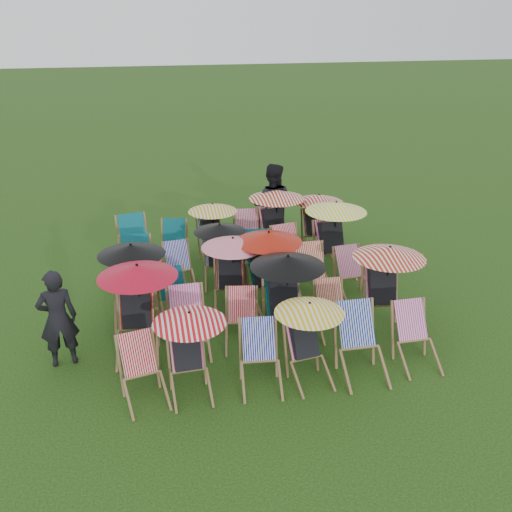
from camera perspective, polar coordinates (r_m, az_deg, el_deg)
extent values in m
plane|color=#15330B|center=(10.30, -0.60, -5.38)|extent=(100.00, 100.00, 0.00)
cube|color=red|center=(8.14, -11.75, -9.50)|extent=(0.51, 0.42, 0.54)
cube|color=#FE3280|center=(8.15, -6.99, -9.22)|extent=(0.46, 0.34, 0.53)
cube|color=black|center=(8.11, -6.94, -9.40)|extent=(0.39, 0.40, 0.55)
sphere|color=tan|center=(8.04, -7.14, -7.30)|extent=(0.19, 0.19, 0.19)
cylinder|color=black|center=(7.96, -6.59, -8.01)|extent=(0.03, 0.03, 0.65)
cone|color=red|center=(7.81, -6.69, -6.15)|extent=(1.02, 1.02, 0.16)
cube|color=#0710A3|center=(8.26, 0.27, -8.30)|extent=(0.50, 0.39, 0.56)
cube|color=#F83193|center=(8.38, 4.66, -8.20)|extent=(0.48, 0.38, 0.52)
cube|color=black|center=(8.35, 4.79, -8.36)|extent=(0.41, 0.42, 0.54)
sphere|color=tan|center=(8.27, 4.58, -6.37)|extent=(0.19, 0.19, 0.19)
cylinder|color=black|center=(8.22, 5.30, -6.98)|extent=(0.03, 0.03, 0.64)
cone|color=yellow|center=(8.07, 5.37, -5.20)|extent=(1.00, 1.00, 0.15)
cube|color=#071DA2|center=(8.61, 9.98, -6.68)|extent=(0.53, 0.40, 0.62)
cube|color=#D82B96|center=(9.05, 15.22, -6.17)|extent=(0.47, 0.35, 0.56)
cube|color=red|center=(9.13, -11.84, -4.91)|extent=(0.56, 0.44, 0.63)
cube|color=black|center=(9.09, -11.86, -5.08)|extent=(0.48, 0.50, 0.66)
sphere|color=tan|center=(9.03, -12.00, -2.80)|extent=(0.23, 0.23, 0.23)
cylinder|color=black|center=(8.91, -11.61, -3.53)|extent=(0.03, 0.03, 0.78)
cone|color=#BA0A23|center=(8.75, -11.79, -1.46)|extent=(1.22, 1.22, 0.19)
cube|color=#FF33A6|center=(9.11, -7.03, -4.92)|extent=(0.50, 0.37, 0.60)
cube|color=red|center=(9.23, -1.44, -4.86)|extent=(0.50, 0.40, 0.53)
cube|color=#0A6C44|center=(9.30, 2.61, -3.90)|extent=(0.56, 0.43, 0.63)
cube|color=black|center=(9.26, 2.67, -4.06)|extent=(0.47, 0.49, 0.66)
sphere|color=tan|center=(9.20, 2.59, -1.85)|extent=(0.23, 0.23, 0.23)
cylinder|color=black|center=(9.10, 3.16, -2.54)|extent=(0.03, 0.03, 0.77)
cone|color=black|center=(8.95, 3.21, -0.52)|extent=(1.20, 1.20, 0.19)
cube|color=red|center=(9.62, 7.36, -3.92)|extent=(0.44, 0.33, 0.52)
cube|color=#F7317F|center=(9.87, 12.38, -2.81)|extent=(0.58, 0.47, 0.62)
cube|color=black|center=(9.82, 12.45, -2.96)|extent=(0.51, 0.52, 0.65)
sphere|color=tan|center=(9.78, 12.47, -0.88)|extent=(0.23, 0.23, 0.23)
cylinder|color=black|center=(9.68, 13.03, -1.53)|extent=(0.03, 0.03, 0.76)
cone|color=red|center=(9.54, 13.22, 0.36)|extent=(1.20, 1.20, 0.18)
cube|color=red|center=(10.12, -12.44, -2.34)|extent=(0.51, 0.38, 0.59)
cube|color=black|center=(10.08, -12.44, -2.47)|extent=(0.43, 0.44, 0.62)
sphere|color=tan|center=(10.04, -12.59, -0.55)|extent=(0.22, 0.22, 0.22)
cylinder|color=black|center=(9.92, -12.23, -1.13)|extent=(0.03, 0.03, 0.72)
cone|color=black|center=(9.79, -12.39, 0.63)|extent=(1.14, 1.14, 0.18)
cube|color=#096530|center=(10.05, -8.43, -2.72)|extent=(0.48, 0.39, 0.52)
cube|color=red|center=(10.25, -2.63, -1.53)|extent=(0.53, 0.43, 0.58)
cube|color=black|center=(10.21, -2.62, -1.65)|extent=(0.46, 0.47, 0.61)
sphere|color=tan|center=(10.17, -2.67, 0.21)|extent=(0.21, 0.21, 0.21)
cylinder|color=black|center=(10.06, -2.30, -0.36)|extent=(0.03, 0.03, 0.71)
cone|color=pink|center=(9.94, -2.33, 1.35)|extent=(1.11, 1.11, 0.17)
cube|color=#09603D|center=(10.27, 0.71, -1.21)|extent=(0.57, 0.47, 0.61)
cube|color=black|center=(10.22, 0.82, -1.33)|extent=(0.50, 0.51, 0.64)
sphere|color=tan|center=(10.18, 0.60, 0.63)|extent=(0.23, 0.23, 0.23)
cylinder|color=black|center=(10.10, 1.27, 0.10)|extent=(0.03, 0.03, 0.75)
cone|color=#AA1809|center=(9.97, 1.28, 1.91)|extent=(1.18, 1.18, 0.18)
cube|color=red|center=(10.61, 5.36, -0.44)|extent=(0.53, 0.39, 0.62)
cube|color=#EC2F79|center=(10.85, 9.24, -0.53)|extent=(0.49, 0.38, 0.55)
cube|color=#09642C|center=(11.13, -11.97, 0.34)|extent=(0.55, 0.42, 0.63)
cube|color=#0D0792|center=(11.14, -7.91, 0.05)|extent=(0.47, 0.36, 0.53)
cube|color=#072096|center=(11.24, -3.89, 0.42)|extent=(0.48, 0.38, 0.52)
cube|color=black|center=(11.20, -3.89, 0.33)|extent=(0.41, 0.42, 0.55)
sphere|color=tan|center=(11.18, -3.94, 1.86)|extent=(0.19, 0.19, 0.19)
cylinder|color=black|center=(11.08, -3.63, 1.41)|extent=(0.03, 0.03, 0.64)
cone|color=black|center=(10.97, -3.67, 2.83)|extent=(1.01, 1.01, 0.16)
cube|color=#09623A|center=(11.35, -0.09, 1.07)|extent=(0.53, 0.42, 0.58)
cube|color=red|center=(11.57, 3.06, 1.59)|extent=(0.56, 0.46, 0.60)
cube|color=#DB2B93|center=(11.76, 7.35, 2.00)|extent=(0.57, 0.44, 0.64)
cube|color=black|center=(11.71, 7.46, 1.90)|extent=(0.48, 0.50, 0.67)
sphere|color=tan|center=(11.68, 7.33, 3.70)|extent=(0.23, 0.23, 0.23)
cylinder|color=black|center=(11.59, 7.93, 3.22)|extent=(0.03, 0.03, 0.78)
cone|color=#F4F20C|center=(11.48, 8.02, 4.89)|extent=(1.23, 1.23, 0.19)
cube|color=#0B7344|center=(12.25, -12.25, 2.53)|extent=(0.59, 0.47, 0.64)
cube|color=#0A6C2B|center=(12.20, -8.19, 2.30)|extent=(0.52, 0.42, 0.56)
cube|color=#07279F|center=(12.29, -4.64, 2.52)|extent=(0.49, 0.39, 0.54)
cube|color=black|center=(12.25, -4.58, 2.45)|extent=(0.42, 0.43, 0.56)
sphere|color=tan|center=(12.24, -4.75, 3.88)|extent=(0.20, 0.20, 0.20)
cylinder|color=black|center=(12.15, -4.32, 3.51)|extent=(0.03, 0.03, 0.66)
cone|color=#DEA20B|center=(12.05, -4.36, 4.86)|extent=(1.03, 1.03, 0.16)
cube|color=#D82B63|center=(12.47, -0.89, 3.23)|extent=(0.53, 0.42, 0.60)
cube|color=#F73169|center=(12.54, 1.62, 3.50)|extent=(0.57, 0.45, 0.63)
cube|color=black|center=(12.49, 1.71, 3.41)|extent=(0.49, 0.50, 0.66)
sphere|color=tan|center=(12.47, 1.55, 5.06)|extent=(0.23, 0.23, 0.23)
cylinder|color=black|center=(12.38, 2.08, 4.64)|extent=(0.03, 0.03, 0.77)
cone|color=#B42509|center=(12.27, 2.11, 6.19)|extent=(1.20, 1.20, 0.19)
cube|color=red|center=(12.77, 5.83, 3.42)|extent=(0.49, 0.37, 0.56)
cube|color=black|center=(12.73, 5.89, 3.34)|extent=(0.42, 0.43, 0.59)
sphere|color=tan|center=(12.72, 5.83, 4.79)|extent=(0.21, 0.21, 0.21)
cylinder|color=black|center=(12.62, 6.24, 4.40)|extent=(0.03, 0.03, 0.69)
cone|color=red|center=(12.53, 6.30, 5.75)|extent=(1.08, 1.08, 0.17)
imported|color=black|center=(8.94, -19.22, -5.92)|extent=(0.62, 0.45, 1.55)
imported|color=black|center=(12.73, 1.62, 5.04)|extent=(1.12, 0.99, 1.91)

